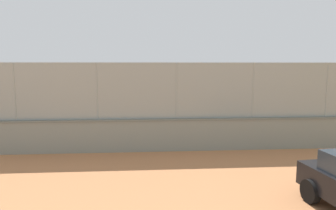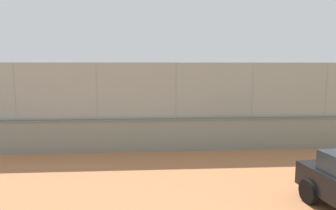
% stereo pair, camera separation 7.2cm
% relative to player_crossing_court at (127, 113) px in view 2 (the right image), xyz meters
% --- Properties ---
extents(ground_plane, '(260.00, 260.00, 0.00)m').
position_rel_player_crossing_court_xyz_m(ground_plane, '(-1.94, -8.10, -0.90)').
color(ground_plane, '#B27247').
extents(perimeter_wall, '(26.16, 1.00, 1.35)m').
position_rel_player_crossing_court_xyz_m(perimeter_wall, '(-2.20, 4.50, -0.22)').
color(perimeter_wall, gray).
rests_on(perimeter_wall, ground_plane).
extents(fence_panel_on_wall, '(25.70, 0.62, 2.29)m').
position_rel_player_crossing_court_xyz_m(fence_panel_on_wall, '(-2.20, 4.50, 1.60)').
color(fence_panel_on_wall, gray).
rests_on(fence_panel_on_wall, perimeter_wall).
extents(player_crossing_court, '(1.02, 0.89, 1.53)m').
position_rel_player_crossing_court_xyz_m(player_crossing_court, '(0.00, 0.00, 0.00)').
color(player_crossing_court, navy).
rests_on(player_crossing_court, ground_plane).
extents(player_foreground_swinging, '(1.27, 0.76, 1.70)m').
position_rel_player_crossing_court_xyz_m(player_foreground_swinging, '(-4.53, -3.38, 0.11)').
color(player_foreground_swinging, '#B2B2B2').
rests_on(player_foreground_swinging, ground_plane).
extents(sports_ball, '(0.12, 0.12, 0.12)m').
position_rel_player_crossing_court_xyz_m(sports_ball, '(0.18, 2.20, 0.38)').
color(sports_ball, yellow).
extents(courtside_bench, '(1.61, 0.41, 0.87)m').
position_rel_player_crossing_court_xyz_m(courtside_bench, '(-7.68, 3.08, -0.44)').
color(courtside_bench, '#4C6B4C').
rests_on(courtside_bench, ground_plane).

